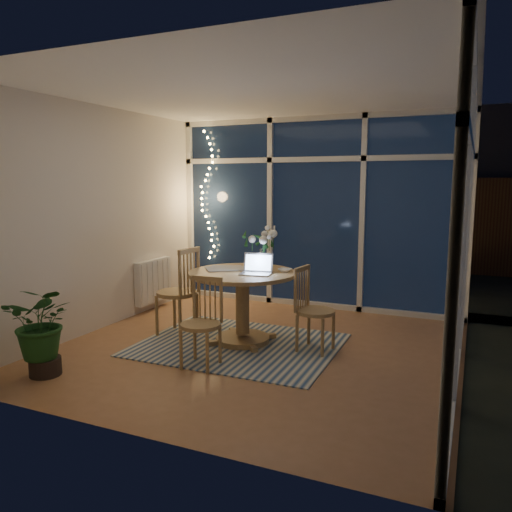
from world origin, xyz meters
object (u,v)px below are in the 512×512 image
object	(u,v)px
chair_front	(200,323)
potted_plant	(43,334)
laptop	(256,264)
flower_vase	(261,260)
dining_table	(243,307)
chair_left	(177,291)
chair_right	(316,309)

from	to	relation	value
chair_front	potted_plant	distance (m)	1.40
laptop	flower_vase	distance (m)	0.30
dining_table	chair_front	size ratio (longest dim) A/B	1.34
chair_left	flower_vase	size ratio (longest dim) A/B	4.88
chair_right	flower_vase	bearing A→B (deg)	83.85
chair_front	laptop	distance (m)	0.89
dining_table	chair_left	xyz separation A→B (m)	(-0.80, -0.04, 0.12)
dining_table	chair_front	bearing A→B (deg)	-93.78
flower_vase	laptop	bearing A→B (deg)	-78.19
laptop	chair_left	bearing A→B (deg)	168.25
chair_front	laptop	world-z (taller)	laptop
chair_front	laptop	xyz separation A→B (m)	(0.25, 0.72, 0.47)
chair_left	flower_vase	world-z (taller)	chair_left
flower_vase	potted_plant	bearing A→B (deg)	-127.98
chair_left	dining_table	bearing A→B (deg)	97.43
dining_table	laptop	xyz separation A→B (m)	(0.19, -0.09, 0.51)
chair_right	potted_plant	distance (m)	2.59
dining_table	flower_vase	size ratio (longest dim) A/B	5.47
dining_table	chair_right	bearing A→B (deg)	3.42
chair_right	chair_front	size ratio (longest dim) A/B	1.04
dining_table	chair_left	size ratio (longest dim) A/B	1.12
chair_left	laptop	xyz separation A→B (m)	(1.00, -0.04, 0.39)
chair_left	chair_right	bearing A→B (deg)	97.60
chair_right	flower_vase	xyz separation A→B (m)	(-0.67, 0.16, 0.44)
chair_left	chair_right	xyz separation A→B (m)	(1.61, 0.09, -0.07)
chair_right	laptop	bearing A→B (deg)	109.76
chair_front	potted_plant	xyz separation A→B (m)	(-1.19, -0.74, -0.05)
chair_left	flower_vase	xyz separation A→B (m)	(0.94, 0.25, 0.38)
chair_right	flower_vase	size ratio (longest dim) A/B	4.23
dining_table	laptop	world-z (taller)	laptop
dining_table	chair_left	bearing A→B (deg)	-176.92
chair_right	laptop	xyz separation A→B (m)	(-0.61, -0.14, 0.45)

